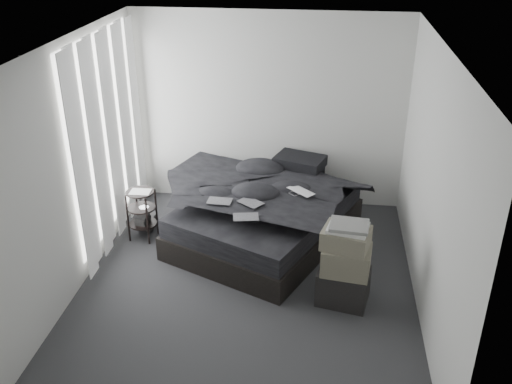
# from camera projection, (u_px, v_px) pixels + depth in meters

# --- Properties ---
(floor) EXTENTS (3.60, 4.20, 0.01)m
(floor) POSITION_uv_depth(u_px,v_px,m) (247.00, 286.00, 6.24)
(floor) COLOR #2E2E30
(floor) RESTS_ON ground
(ceiling) EXTENTS (3.60, 4.20, 0.01)m
(ceiling) POSITION_uv_depth(u_px,v_px,m) (245.00, 46.00, 5.08)
(ceiling) COLOR white
(ceiling) RESTS_ON ground
(wall_back) EXTENTS (3.60, 0.01, 2.60)m
(wall_back) POSITION_uv_depth(u_px,v_px,m) (268.00, 111.00, 7.52)
(wall_back) COLOR silver
(wall_back) RESTS_ON ground
(wall_front) EXTENTS (3.60, 0.01, 2.60)m
(wall_front) POSITION_uv_depth(u_px,v_px,m) (201.00, 311.00, 3.79)
(wall_front) COLOR silver
(wall_front) RESTS_ON ground
(wall_left) EXTENTS (0.01, 4.20, 2.60)m
(wall_left) POSITION_uv_depth(u_px,v_px,m) (73.00, 169.00, 5.86)
(wall_left) COLOR silver
(wall_left) RESTS_ON ground
(wall_right) EXTENTS (0.01, 4.20, 2.60)m
(wall_right) POSITION_uv_depth(u_px,v_px,m) (432.00, 188.00, 5.46)
(wall_right) COLOR silver
(wall_right) RESTS_ON ground
(window_left) EXTENTS (0.02, 2.00, 2.30)m
(window_left) POSITION_uv_depth(u_px,v_px,m) (106.00, 134.00, 6.63)
(window_left) COLOR white
(window_left) RESTS_ON wall_left
(curtain_left) EXTENTS (0.06, 2.12, 2.48)m
(curtain_left) POSITION_uv_depth(u_px,v_px,m) (110.00, 139.00, 6.66)
(curtain_left) COLOR white
(curtain_left) RESTS_ON wall_left
(bed) EXTENTS (2.41, 2.67, 0.30)m
(bed) POSITION_uv_depth(u_px,v_px,m) (265.00, 228.00, 7.07)
(bed) COLOR black
(bed) RESTS_ON floor
(mattress) EXTENTS (2.33, 2.59, 0.23)m
(mattress) POSITION_uv_depth(u_px,v_px,m) (266.00, 209.00, 6.95)
(mattress) COLOR black
(mattress) RESTS_ON bed
(duvet) EXTENTS (2.24, 2.37, 0.25)m
(duvet) POSITION_uv_depth(u_px,v_px,m) (264.00, 193.00, 6.80)
(duvet) COLOR black
(duvet) RESTS_ON mattress
(pillow_lower) EXTENTS (0.78, 0.68, 0.15)m
(pillow_lower) POSITION_uv_depth(u_px,v_px,m) (295.00, 170.00, 7.53)
(pillow_lower) COLOR black
(pillow_lower) RESTS_ON mattress
(pillow_upper) EXTENTS (0.72, 0.60, 0.14)m
(pillow_upper) POSITION_uv_depth(u_px,v_px,m) (300.00, 161.00, 7.42)
(pillow_upper) COLOR black
(pillow_upper) RESTS_ON pillow_lower
(laptop) EXTENTS (0.41, 0.40, 0.03)m
(laptop) POSITION_uv_depth(u_px,v_px,m) (298.00, 187.00, 6.63)
(laptop) COLOR silver
(laptop) RESTS_ON duvet
(comic_a) EXTENTS (0.28, 0.19, 0.01)m
(comic_a) POSITION_uv_depth(u_px,v_px,m) (220.00, 195.00, 6.46)
(comic_a) COLOR black
(comic_a) RESTS_ON duvet
(comic_b) EXTENTS (0.33, 0.31, 0.01)m
(comic_b) POSITION_uv_depth(u_px,v_px,m) (251.00, 196.00, 6.43)
(comic_b) COLOR black
(comic_b) RESTS_ON duvet
(comic_c) EXTENTS (0.30, 0.23, 0.01)m
(comic_c) POSITION_uv_depth(u_px,v_px,m) (246.00, 209.00, 6.12)
(comic_c) COLOR black
(comic_c) RESTS_ON duvet
(side_stand) EXTENTS (0.39, 0.39, 0.63)m
(side_stand) POSITION_uv_depth(u_px,v_px,m) (142.00, 215.00, 7.02)
(side_stand) COLOR black
(side_stand) RESTS_ON floor
(papers) EXTENTS (0.25, 0.19, 0.01)m
(papers) POSITION_uv_depth(u_px,v_px,m) (140.00, 192.00, 6.87)
(papers) COLOR white
(papers) RESTS_ON side_stand
(floor_books) EXTENTS (0.20, 0.25, 0.16)m
(floor_books) POSITION_uv_depth(u_px,v_px,m) (149.00, 222.00, 7.34)
(floor_books) COLOR black
(floor_books) RESTS_ON floor
(box_lower) EXTENTS (0.58, 0.50, 0.38)m
(box_lower) POSITION_uv_depth(u_px,v_px,m) (343.00, 286.00, 5.92)
(box_lower) COLOR black
(box_lower) RESTS_ON floor
(box_mid) EXTENTS (0.52, 0.44, 0.29)m
(box_mid) POSITION_uv_depth(u_px,v_px,m) (346.00, 260.00, 5.76)
(box_mid) COLOR #656150
(box_mid) RESTS_ON box_lower
(box_upper) EXTENTS (0.53, 0.47, 0.20)m
(box_upper) POSITION_uv_depth(u_px,v_px,m) (346.00, 238.00, 5.66)
(box_upper) COLOR #656150
(box_upper) RESTS_ON box_mid
(art_book_white) EXTENTS (0.44, 0.38, 0.04)m
(art_book_white) POSITION_uv_depth(u_px,v_px,m) (348.00, 228.00, 5.61)
(art_book_white) COLOR silver
(art_book_white) RESTS_ON box_upper
(art_book_snake) EXTENTS (0.41, 0.34, 0.04)m
(art_book_snake) POSITION_uv_depth(u_px,v_px,m) (349.00, 225.00, 5.58)
(art_book_snake) COLOR silver
(art_book_snake) RESTS_ON art_book_white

